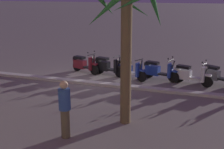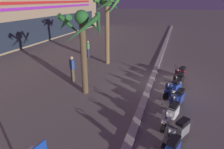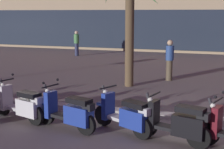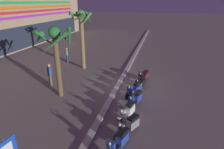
% 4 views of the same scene
% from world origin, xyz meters
% --- Properties ---
extents(ground_plane, '(200.00, 200.00, 0.00)m').
position_xyz_m(ground_plane, '(0.00, 0.00, 0.00)').
color(ground_plane, slate).
extents(curb_strip, '(60.00, 0.36, 0.12)m').
position_xyz_m(curb_strip, '(0.00, 0.50, 0.06)').
color(curb_strip, '#BCB7AD').
rests_on(curb_strip, ground).
extents(scooter_grey_mid_centre, '(1.65, 0.98, 1.04)m').
position_xyz_m(scooter_grey_mid_centre, '(-5.51, -1.22, 0.44)').
color(scooter_grey_mid_centre, black).
rests_on(scooter_grey_mid_centre, ground).
extents(scooter_white_second_in_line, '(1.78, 0.79, 1.17)m').
position_xyz_m(scooter_white_second_in_line, '(-4.32, -0.92, 0.45)').
color(scooter_white_second_in_line, black).
rests_on(scooter_white_second_in_line, ground).
extents(scooter_blue_far_back, '(1.77, 0.79, 1.17)m').
position_xyz_m(scooter_blue_far_back, '(-2.84, -1.16, 0.46)').
color(scooter_blue_far_back, black).
rests_on(scooter_blue_far_back, ground).
extents(scooter_blue_lead_nearest, '(1.63, 0.94, 1.04)m').
position_xyz_m(scooter_blue_lead_nearest, '(-1.50, -0.93, 0.45)').
color(scooter_blue_lead_nearest, black).
rests_on(scooter_blue_lead_nearest, ground).
extents(scooter_black_mid_rear, '(1.70, 0.75, 1.04)m').
position_xyz_m(scooter_black_mid_rear, '(-0.29, -1.18, 0.46)').
color(scooter_black_mid_rear, black).
rests_on(scooter_black_mid_rear, ground).
extents(scooter_maroon_gap_after_mid, '(1.67, 0.80, 1.17)m').
position_xyz_m(scooter_maroon_gap_after_mid, '(1.03, -1.27, 0.45)').
color(scooter_maroon_gap_after_mid, black).
rests_on(scooter_maroon_gap_after_mid, ground).
extents(palm_tree_far_corner, '(2.70, 2.73, 4.60)m').
position_xyz_m(palm_tree_far_corner, '(-2.71, 3.94, 3.42)').
color(palm_tree_far_corner, brown).
rests_on(palm_tree_far_corner, ground).
extents(pedestrian_window_shopping, '(0.34, 0.34, 1.69)m').
position_xyz_m(pedestrian_window_shopping, '(-1.38, 5.46, 0.90)').
color(pedestrian_window_shopping, brown).
rests_on(pedestrian_window_shopping, ground).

